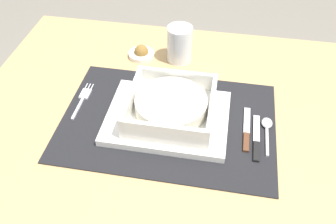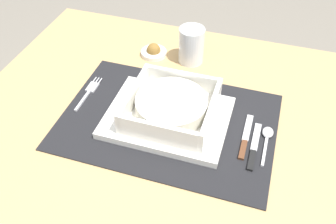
% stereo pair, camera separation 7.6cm
% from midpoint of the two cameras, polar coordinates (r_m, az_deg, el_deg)
% --- Properties ---
extents(dining_table, '(1.01, 0.78, 0.73)m').
position_cam_midpoint_polar(dining_table, '(0.91, -0.51, -5.83)').
color(dining_table, tan).
rests_on(dining_table, ground).
extents(placemat, '(0.48, 0.33, 0.00)m').
position_cam_midpoint_polar(placemat, '(0.83, -2.62, -1.53)').
color(placemat, black).
rests_on(placemat, dining_table).
extents(serving_plate, '(0.27, 0.21, 0.02)m').
position_cam_midpoint_polar(serving_plate, '(0.83, -2.71, -0.97)').
color(serving_plate, white).
rests_on(serving_plate, placemat).
extents(porridge_bowl, '(0.19, 0.19, 0.05)m').
position_cam_midpoint_polar(porridge_bowl, '(0.81, -2.24, 0.72)').
color(porridge_bowl, white).
rests_on(porridge_bowl, serving_plate).
extents(fork, '(0.02, 0.13, 0.00)m').
position_cam_midpoint_polar(fork, '(0.91, -15.30, 2.01)').
color(fork, silver).
rests_on(fork, placemat).
extents(spoon, '(0.02, 0.11, 0.01)m').
position_cam_midpoint_polar(spoon, '(0.83, 12.54, -2.34)').
color(spoon, silver).
rests_on(spoon, placemat).
extents(butter_knife, '(0.01, 0.13, 0.01)m').
position_cam_midpoint_polar(butter_knife, '(0.80, 10.87, -4.45)').
color(butter_knife, black).
rests_on(butter_knife, placemat).
extents(bread_knife, '(0.01, 0.13, 0.01)m').
position_cam_midpoint_polar(bread_knife, '(0.81, 9.45, -3.12)').
color(bread_knife, '#59331E').
rests_on(bread_knife, placemat).
extents(drinking_glass, '(0.07, 0.07, 0.10)m').
position_cam_midpoint_polar(drinking_glass, '(0.99, -0.43, 10.12)').
color(drinking_glass, white).
rests_on(drinking_glass, dining_table).
extents(condiment_saucer, '(0.07, 0.07, 0.04)m').
position_cam_midpoint_polar(condiment_saucer, '(1.03, -6.28, 8.95)').
color(condiment_saucer, white).
rests_on(condiment_saucer, dining_table).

